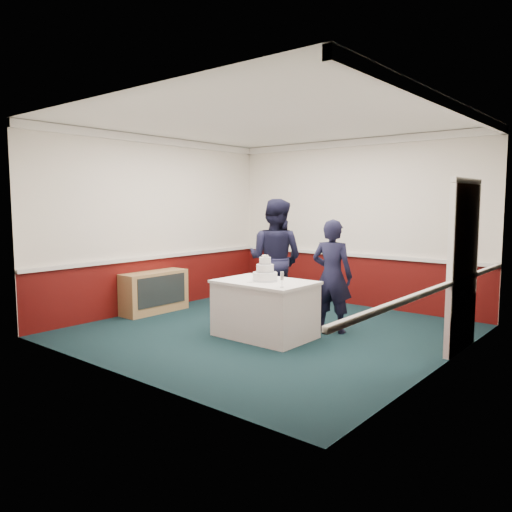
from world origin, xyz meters
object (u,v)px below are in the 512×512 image
Objects in this scene: cake_knife at (254,282)px; person_man at (275,259)px; wedding_cake at (265,273)px; champagne_flute at (282,277)px; person_woman at (332,276)px; sideboard at (154,292)px; cake_table at (265,308)px.

person_man is (-0.53, 1.17, 0.17)m from cake_knife.
cake_knife is (-0.03, -0.20, -0.11)m from wedding_cake.
champagne_flute is (0.53, -0.08, 0.14)m from cake_knife.
person_man is at bearing 137.29° from cake_knife.
wedding_cake is 1.01m from person_woman.
sideboard is 2.42m from cake_table.
wedding_cake is 0.22× the size of person_woman.
wedding_cake is 1.65× the size of cake_knife.
sideboard is 0.62× the size of person_man.
champagne_flute is at bearing 74.72° from person_woman.
wedding_cake is (0.00, 0.00, 0.50)m from cake_table.
person_woman is at bearing 54.73° from wedding_cake.
wedding_cake reaches higher than cake_table.
person_man is at bearing 27.18° from sideboard.
cake_table is at bearing 108.64° from person_man.
cake_knife is (2.39, -0.21, 0.44)m from sideboard.
cake_knife reaches higher than cake_table.
cake_table is 0.68× the size of person_man.
sideboard is at bearing 174.27° from champagne_flute.
wedding_cake is 0.57m from champagne_flute.
wedding_cake is at bearing -0.30° from sideboard.
cake_knife is at bearing 48.00° from person_woman.
cake_table is at bearing 43.61° from person_woman.
person_man reaches higher than champagne_flute.
person_man is (-1.06, 1.25, 0.04)m from champagne_flute.
sideboard is at bearing -162.29° from cake_knife.
sideboard is 5.85× the size of champagne_flute.
person_man reaches higher than cake_knife.
champagne_flute is (2.92, -0.29, 0.58)m from sideboard.
person_woman reaches higher than champagne_flute.
person_man is (1.86, 0.95, 0.61)m from sideboard.
person_man is at bearing 120.14° from cake_table.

